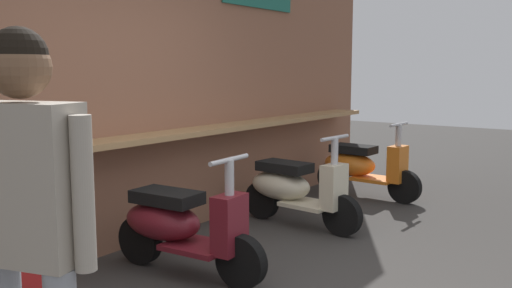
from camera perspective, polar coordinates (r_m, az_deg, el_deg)
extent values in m
cube|color=#8C5B44|center=(4.94, -16.37, 11.25)|extent=(9.21, 0.25, 3.86)
cube|color=#A87F51|center=(4.73, -13.68, 0.27)|extent=(8.29, 0.36, 0.05)
cylinder|color=#B7B7BC|center=(3.02, -23.02, -12.19)|extent=(0.07, 0.07, 0.70)
cylinder|color=#B7B7BC|center=(2.92, -23.38, -5.70)|extent=(0.46, 0.06, 0.04)
ellipsoid|color=maroon|center=(4.49, -9.64, -7.85)|extent=(0.43, 0.73, 0.30)
cube|color=black|center=(4.41, -9.21, -5.45)|extent=(0.34, 0.57, 0.10)
cube|color=maroon|center=(4.32, -6.06, -10.49)|extent=(0.42, 0.53, 0.04)
cube|color=maroon|center=(4.09, -2.75, -8.30)|extent=(0.29, 0.18, 0.44)
cylinder|color=#B7B7BC|center=(4.05, -2.76, -6.53)|extent=(0.07, 0.07, 0.70)
cylinder|color=#B7B7BC|center=(3.98, -2.79, -1.64)|extent=(0.46, 0.07, 0.04)
cylinder|color=black|center=(4.12, -1.55, -12.12)|extent=(0.13, 0.41, 0.40)
cylinder|color=black|center=(4.71, -11.90, -9.70)|extent=(0.13, 0.41, 0.40)
ellipsoid|color=beige|center=(5.78, 2.56, -4.27)|extent=(0.43, 0.72, 0.30)
cube|color=black|center=(5.71, 2.97, -2.37)|extent=(0.34, 0.57, 0.10)
cube|color=beige|center=(5.61, 5.41, -6.22)|extent=(0.41, 0.52, 0.04)
cube|color=beige|center=(5.40, 8.07, -4.41)|extent=(0.29, 0.18, 0.44)
cylinder|color=#B7B7BC|center=(5.38, 8.10, -3.06)|extent=(0.07, 0.07, 0.70)
cylinder|color=#B7B7BC|center=(5.32, 8.17, 0.64)|extent=(0.46, 0.07, 0.04)
cylinder|color=black|center=(5.42, 8.92, -7.34)|extent=(0.13, 0.41, 0.40)
cylinder|color=black|center=(5.97, 0.63, -5.83)|extent=(0.13, 0.41, 0.40)
ellipsoid|color=orange|center=(7.14, 9.66, -2.06)|extent=(0.41, 0.71, 0.30)
cube|color=black|center=(7.09, 10.05, -0.51)|extent=(0.32, 0.56, 0.10)
cube|color=orange|center=(7.01, 12.14, -3.56)|extent=(0.40, 0.51, 0.04)
cube|color=orange|center=(6.85, 14.45, -2.02)|extent=(0.29, 0.17, 0.44)
cylinder|color=#B7B7BC|center=(6.83, 14.48, -0.95)|extent=(0.07, 0.07, 0.70)
cylinder|color=#B7B7BC|center=(6.79, 14.58, 1.98)|extent=(0.46, 0.05, 0.04)
cylinder|color=black|center=(6.86, 15.14, -4.33)|extent=(0.12, 0.40, 0.40)
cylinder|color=black|center=(7.30, 7.90, -3.42)|extent=(0.12, 0.40, 0.40)
cube|color=#ADA393|center=(2.25, -22.75, -3.79)|extent=(0.32, 0.47, 0.61)
sphere|color=brown|center=(2.21, -23.34, 7.32)|extent=(0.23, 0.23, 0.23)
sphere|color=black|center=(2.21, -23.39, 8.38)|extent=(0.22, 0.22, 0.22)
cylinder|color=#ADA393|center=(2.10, -17.47, -4.97)|extent=(0.08, 0.08, 0.58)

